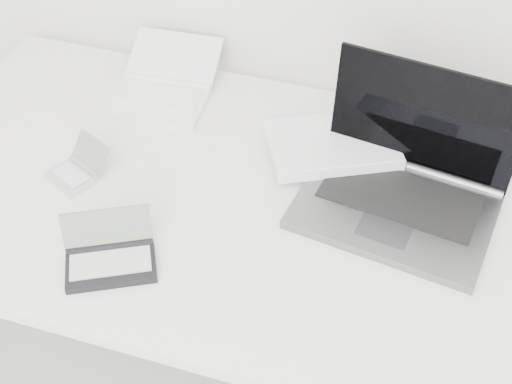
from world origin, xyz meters
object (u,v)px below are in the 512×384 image
(desk, at_px, (275,218))
(netbook_open_white, at_px, (163,89))
(palmtop_charcoal, at_px, (110,257))
(laptop_large, at_px, (381,172))

(desk, height_order, netbook_open_white, netbook_open_white)
(palmtop_charcoal, bearing_deg, netbook_open_white, 74.80)
(laptop_large, relative_size, netbook_open_white, 1.82)
(laptop_large, height_order, palmtop_charcoal, laptop_large)
(laptop_large, bearing_deg, palmtop_charcoal, -132.84)
(desk, bearing_deg, netbook_open_white, 143.53)
(desk, distance_m, laptop_large, 0.24)
(laptop_large, relative_size, palmtop_charcoal, 2.61)
(desk, relative_size, netbook_open_white, 5.50)
(desk, distance_m, palmtop_charcoal, 0.36)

